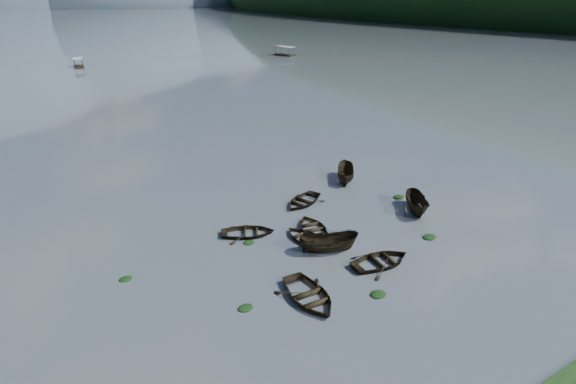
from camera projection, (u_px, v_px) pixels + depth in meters
ground_plane at (379, 280)px, 30.44m from camera, size 2400.00×2400.00×0.00m
haze_mtn_c at (99, 5)px, 802.13m from camera, size 520.00×520.00×260.00m
haze_mtn_d at (195, 4)px, 887.07m from camera, size 520.00×520.00×220.00m
rowboat_0 at (309, 300)px, 28.48m from camera, size 3.75×5.06×1.01m
rowboat_1 at (313, 230)px, 36.87m from camera, size 3.84×4.76×0.87m
rowboat_2 at (328, 251)px, 33.85m from camera, size 4.80×3.42×1.74m
rowboat_3 at (305, 239)px, 35.48m from camera, size 3.44×4.34×0.81m
rowboat_4 at (381, 264)px, 32.22m from camera, size 4.90×3.70×0.96m
rowboat_5 at (416, 211)px, 40.09m from camera, size 3.95×4.73×1.76m
rowboat_6 at (248, 235)px, 36.14m from camera, size 5.19×4.60×0.89m
rowboat_7 at (303, 203)px, 41.60m from camera, size 5.39×4.79×0.92m
rowboat_8 at (345, 180)px, 46.75m from camera, size 4.10×4.68×1.76m
weed_clump_0 at (246, 308)px, 27.67m from camera, size 0.98×0.80×0.21m
weed_clump_1 at (330, 242)px, 35.16m from camera, size 1.00×0.80×0.22m
weed_clump_2 at (378, 295)px, 28.92m from camera, size 1.09×0.87×0.24m
weed_clump_3 at (315, 239)px, 35.52m from camera, size 0.82×0.69×0.18m
weed_clump_4 at (430, 238)px, 35.74m from camera, size 1.17×0.93×0.24m
weed_clump_5 at (126, 279)px, 30.50m from camera, size 0.90×0.73×0.19m
weed_clump_6 at (249, 243)px, 34.96m from camera, size 0.91×0.76×0.19m
weed_clump_7 at (399, 198)px, 42.81m from camera, size 1.13×0.90×0.25m
pontoon_centre at (79, 67)px, 119.56m from camera, size 3.18×6.13×2.25m
pontoon_right at (285, 56)px, 142.45m from camera, size 4.61×7.41×2.64m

